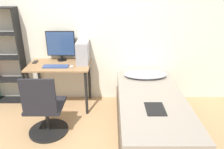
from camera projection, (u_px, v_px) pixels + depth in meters
name	position (u px, v px, depth m)	size (l,w,h in m)	color
ground_plane	(80.00, 144.00, 2.91)	(14.00, 14.00, 0.00)	tan
wall_back	(87.00, 31.00, 3.67)	(8.00, 0.05, 2.50)	silver
desk	(61.00, 71.00, 3.60)	(1.00, 0.62, 0.77)	#997047
office_chair	(46.00, 113.00, 2.98)	(0.55, 0.55, 0.92)	black
bed	(152.00, 114.00, 3.11)	(0.95, 1.98, 0.52)	#4C3D2D
pillow	(146.00, 74.00, 3.66)	(0.72, 0.36, 0.11)	#B2B7C6
magazine	(156.00, 109.00, 2.74)	(0.24, 0.32, 0.01)	black
monitor	(62.00, 45.00, 3.64)	(0.48, 0.16, 0.50)	black
keyboard	(57.00, 66.00, 3.43)	(0.40, 0.13, 0.02)	#33477A
pc_tower	(84.00, 52.00, 3.56)	(0.19, 0.39, 0.36)	#99999E
mouse	(72.00, 66.00, 3.43)	(0.06, 0.09, 0.02)	silver
phone	(36.00, 62.00, 3.64)	(0.07, 0.14, 0.01)	black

